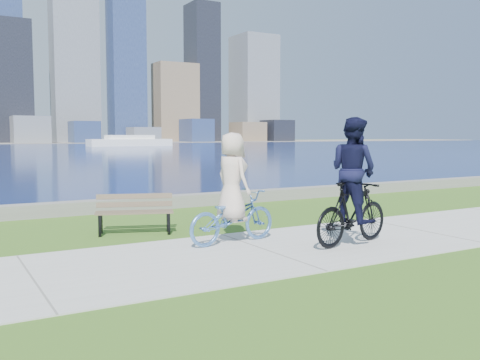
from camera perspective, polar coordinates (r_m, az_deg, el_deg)
name	(u,v)px	position (r m, az deg, el deg)	size (l,w,h in m)	color
ground	(266,251)	(9.82, 2.75, -7.56)	(320.00, 320.00, 0.00)	#335B17
concrete_path	(266,250)	(9.82, 2.75, -7.50)	(80.00, 3.50, 0.02)	#AEAFA9
seawall	(148,203)	(15.31, -9.83, -2.46)	(90.00, 0.50, 0.35)	slate
ferry_far	(130,142)	(96.27, -11.67, 4.04)	(14.44, 4.13, 1.96)	white
park_bench	(135,210)	(11.62, -11.18, -3.13)	(1.71, 1.06, 0.84)	black
cyclist_woman	(232,202)	(10.29, -0.82, -2.39)	(0.93, 2.03, 2.13)	#5081C3
cyclist_man	(353,192)	(10.33, 11.93, -1.23)	(0.93, 2.09, 2.42)	black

